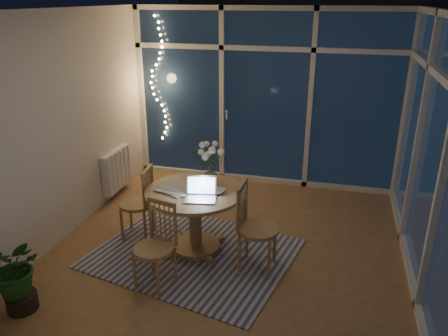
{
  "coord_description": "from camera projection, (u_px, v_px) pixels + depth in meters",
  "views": [
    {
      "loc": [
        1.04,
        -4.32,
        2.72
      ],
      "look_at": [
        -0.17,
        0.25,
        0.85
      ],
      "focal_mm": 35.0,
      "sensor_mm": 36.0,
      "label": 1
    }
  ],
  "objects": [
    {
      "name": "garden_shrubs",
      "position": [
        235.0,
        125.0,
        8.21
      ],
      "size": [
        0.9,
        0.9,
        0.9
      ],
      "primitive_type": "sphere",
      "color": "black",
      "rests_on": "ground"
    },
    {
      "name": "window_wall_right",
      "position": [
        432.0,
        154.0,
        4.18
      ],
      "size": [
        0.1,
        4.0,
        2.6
      ],
      "primitive_type": "cube",
      "color": "silver",
      "rests_on": "floor"
    },
    {
      "name": "floor",
      "position": [
        233.0,
        244.0,
        5.13
      ],
      "size": [
        4.0,
        4.0,
        0.0
      ],
      "primitive_type": "plane",
      "color": "brown",
      "rests_on": "ground"
    },
    {
      "name": "potted_plant",
      "position": [
        17.0,
        274.0,
        3.93
      ],
      "size": [
        0.62,
        0.57,
        0.76
      ],
      "primitive_type": "imported",
      "rotation": [
        0.0,
        0.0,
        -0.2
      ],
      "color": "#19471B",
      "rests_on": "floor"
    },
    {
      "name": "dining_table",
      "position": [
        195.0,
        221.0,
        4.89
      ],
      "size": [
        1.29,
        1.29,
        0.74
      ],
      "primitive_type": "cylinder",
      "rotation": [
        0.0,
        0.0,
        -0.21
      ],
      "color": "olive",
      "rests_on": "floor"
    },
    {
      "name": "wall_back",
      "position": [
        266.0,
        99.0,
        6.45
      ],
      "size": [
        4.0,
        0.04,
        2.6
      ],
      "primitive_type": "cube",
      "color": "beige",
      "rests_on": "floor"
    },
    {
      "name": "window_wall_back",
      "position": [
        265.0,
        99.0,
        6.41
      ],
      "size": [
        4.0,
        0.1,
        2.6
      ],
      "primitive_type": "cube",
      "color": "silver",
      "rests_on": "floor"
    },
    {
      "name": "laptop",
      "position": [
        200.0,
        189.0,
        4.5
      ],
      "size": [
        0.38,
        0.34,
        0.24
      ],
      "primitive_type": null,
      "rotation": [
        0.0,
        0.0,
        0.18
      ],
      "color": "silver",
      "rests_on": "dining_table"
    },
    {
      "name": "chair_left",
      "position": [
        136.0,
        202.0,
        5.14
      ],
      "size": [
        0.46,
        0.46,
        0.9
      ],
      "primitive_type": "cube",
      "rotation": [
        0.0,
        0.0,
        -1.48
      ],
      "color": "olive",
      "rests_on": "floor"
    },
    {
      "name": "chair_front",
      "position": [
        154.0,
        247.0,
        4.23
      ],
      "size": [
        0.51,
        0.51,
        0.9
      ],
      "primitive_type": "cube",
      "rotation": [
        0.0,
        0.0,
        -0.25
      ],
      "color": "olive",
      "rests_on": "floor"
    },
    {
      "name": "ceiling",
      "position": [
        235.0,
        9.0,
        4.17
      ],
      "size": [
        4.0,
        4.0,
        0.0
      ],
      "primitive_type": "plane",
      "color": "silver",
      "rests_on": "wall_back"
    },
    {
      "name": "chair_right",
      "position": [
        258.0,
        227.0,
        4.5
      ],
      "size": [
        0.47,
        0.47,
        0.99
      ],
      "primitive_type": "cube",
      "rotation": [
        0.0,
        0.0,
        1.54
      ],
      "color": "olive",
      "rests_on": "floor"
    },
    {
      "name": "radiator",
      "position": [
        117.0,
        169.0,
        6.25
      ],
      "size": [
        0.1,
        0.7,
        0.58
      ],
      "primitive_type": "cube",
      "color": "silver",
      "rests_on": "wall_left"
    },
    {
      "name": "neighbour_roof",
      "position": [
        318.0,
        16.0,
        11.89
      ],
      "size": [
        7.0,
        3.0,
        2.2
      ],
      "primitive_type": "cube",
      "color": "#35373F",
      "rests_on": "ground"
    },
    {
      "name": "phone",
      "position": [
        195.0,
        194.0,
        4.65
      ],
      "size": [
        0.13,
        0.12,
        0.01
      ],
      "primitive_type": "cube",
      "rotation": [
        0.0,
        0.0,
        -0.63
      ],
      "color": "black",
      "rests_on": "dining_table"
    },
    {
      "name": "rug",
      "position": [
        193.0,
        253.0,
        4.94
      ],
      "size": [
        2.42,
        2.09,
        0.01
      ],
      "primitive_type": "cube",
      "rotation": [
        0.0,
        0.0,
        -0.21
      ],
      "color": "#BCAE99",
      "rests_on": "floor"
    },
    {
      "name": "wall_right",
      "position": [
        437.0,
        155.0,
        4.17
      ],
      "size": [
        0.04,
        4.0,
        2.6
      ],
      "primitive_type": "cube",
      "color": "beige",
      "rests_on": "floor"
    },
    {
      "name": "garden_fence",
      "position": [
        292.0,
        83.0,
        9.74
      ],
      "size": [
        11.0,
        0.08,
        1.8
      ],
      "primitive_type": "cube",
      "color": "#3D1D16",
      "rests_on": "ground"
    },
    {
      "name": "garden_patio",
      "position": [
        310.0,
        132.0,
        9.53
      ],
      "size": [
        12.0,
        6.0,
        0.1
      ],
      "primitive_type": "cube",
      "color": "black",
      "rests_on": "ground"
    },
    {
      "name": "wall_left",
      "position": [
        69.0,
        125.0,
        5.13
      ],
      "size": [
        0.04,
        4.0,
        2.6
      ],
      "primitive_type": "cube",
      "color": "beige",
      "rests_on": "floor"
    },
    {
      "name": "bowl",
      "position": [
        217.0,
        191.0,
        4.69
      ],
      "size": [
        0.18,
        0.18,
        0.04
      ],
      "primitive_type": "imported",
      "rotation": [
        0.0,
        0.0,
        -0.21
      ],
      "color": "silver",
      "rests_on": "dining_table"
    },
    {
      "name": "fairy_lights",
      "position": [
        158.0,
        80.0,
        6.65
      ],
      "size": [
        0.24,
        0.1,
        1.85
      ],
      "primitive_type": null,
      "color": "#F6B262",
      "rests_on": "window_wall_back"
    },
    {
      "name": "newspapers",
      "position": [
        177.0,
        187.0,
        4.8
      ],
      "size": [
        0.44,
        0.37,
        0.02
      ],
      "primitive_type": "cube",
      "rotation": [
        0.0,
        0.0,
        -0.22
      ],
      "color": "silver",
      "rests_on": "dining_table"
    },
    {
      "name": "wall_front",
      "position": [
        162.0,
        228.0,
        2.85
      ],
      "size": [
        4.0,
        0.04,
        2.6
      ],
      "primitive_type": "cube",
      "color": "beige",
      "rests_on": "floor"
    },
    {
      "name": "flower_vase",
      "position": [
        210.0,
        174.0,
        4.93
      ],
      "size": [
        0.24,
        0.24,
        0.21
      ],
      "primitive_type": "imported",
      "rotation": [
        0.0,
        0.0,
        -0.21
      ],
      "color": "silver",
      "rests_on": "dining_table"
    }
  ]
}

